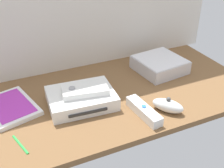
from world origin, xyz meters
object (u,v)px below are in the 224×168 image
game_console (81,98)px  game_case (11,107)px  remote_classic_pad (85,90)px  remote_wand (144,111)px  stylus_pen (20,144)px  remote_nunchuk (168,106)px  mini_computer (160,64)px

game_console → game_case: 22.49cm
game_console → remote_classic_pad: (1.19, -0.38, 3.21)cm
remote_wand → stylus_pen: (-36.70, 2.19, -1.16)cm
remote_wand → remote_nunchuk: (7.83, -1.30, 0.53)cm
remote_wand → stylus_pen: remote_wand is taller
remote_classic_pad → game_case: bearing=172.5°
stylus_pen → game_console: bearing=28.0°
game_case → remote_nunchuk: 49.57cm
game_case → game_console: bearing=-31.8°
remote_classic_pad → stylus_pen: bearing=-144.0°
remote_nunchuk → stylus_pen: (-44.53, 3.48, -1.69)cm
remote_wand → game_case: bearing=145.9°
mini_computer → stylus_pen: 60.45cm
remote_wand → remote_classic_pad: size_ratio=0.97×
remote_classic_pad → stylus_pen: size_ratio=1.73×
remote_wand → stylus_pen: bearing=171.4°
remote_nunchuk → game_case: bearing=117.2°
mini_computer → remote_nunchuk: bearing=-117.3°
remote_wand → mini_computer: bearing=43.1°
stylus_pen → remote_wand: bearing=-3.4°
game_console → game_case: size_ratio=1.02×
game_console → remote_classic_pad: bearing=-12.9°
remote_wand → remote_nunchuk: bearing=-14.6°
game_case → stylus_pen: (0.07, -18.13, -0.41)cm
game_console → remote_wand: game_console is taller
game_console → stylus_pen: bearing=-147.4°
game_case → remote_wand: remote_wand is taller
game_case → remote_nunchuk: bearing=-40.0°
remote_classic_pad → stylus_pen: (-22.52, -10.94, -5.06)cm
game_console → stylus_pen: (-21.32, -11.32, -1.85)cm
stylus_pen → remote_classic_pad: bearing=25.9°
game_case → stylus_pen: game_case is taller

